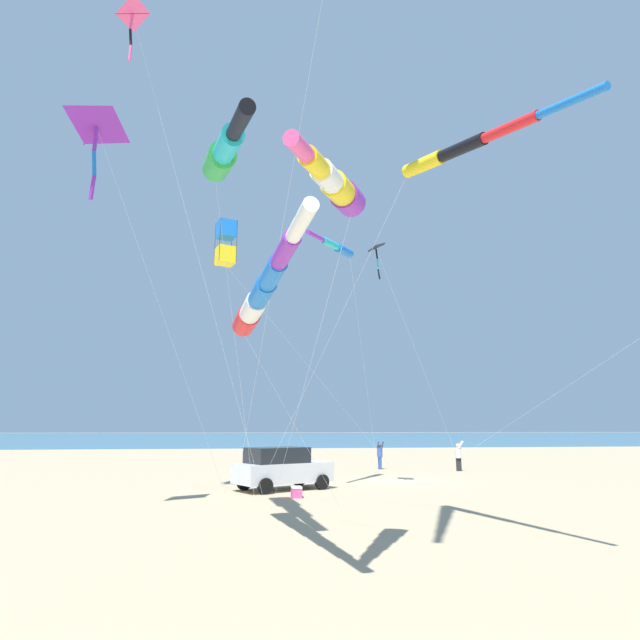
{
  "coord_description": "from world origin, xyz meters",
  "views": [
    {
      "loc": [
        27.39,
        -8.03,
        2.7
      ],
      "look_at": [
        9.61,
        -5.56,
        6.43
      ],
      "focal_mm": 29.18,
      "sensor_mm": 36.0,
      "label": 1
    }
  ],
  "objects_px": {
    "parked_car": "(282,468)",
    "kite_delta_white_trailing": "(132,15)",
    "kite_box_teal_far_right": "(226,243)",
    "person_adult_flyer": "(380,454)",
    "kite_delta_small_distant": "(376,249)",
    "person_child_green_jacket": "(458,454)",
    "kite_windsock_blue_topmost": "(458,150)",
    "kite_windsock_long_streamer_right": "(335,185)",
    "cooler_box": "(296,492)",
    "kite_windsock_magenta_far_left": "(337,247)",
    "kite_delta_orange_high_right": "(96,128)",
    "kite_windsock_black_fish_shape": "(223,154)",
    "kite_windsock_yellow_midlevel": "(259,297)"
  },
  "relations": [
    {
      "from": "parked_car",
      "to": "kite_delta_white_trailing",
      "type": "distance_m",
      "value": 20.01
    },
    {
      "from": "kite_box_teal_far_right",
      "to": "person_adult_flyer",
      "type": "bearing_deg",
      "value": 135.92
    },
    {
      "from": "kite_delta_small_distant",
      "to": "person_adult_flyer",
      "type": "bearing_deg",
      "value": 165.94
    },
    {
      "from": "person_child_green_jacket",
      "to": "kite_windsock_blue_topmost",
      "type": "bearing_deg",
      "value": -21.4
    },
    {
      "from": "person_child_green_jacket",
      "to": "kite_windsock_long_streamer_right",
      "type": "distance_m",
      "value": 26.88
    },
    {
      "from": "cooler_box",
      "to": "kite_windsock_magenta_far_left",
      "type": "height_order",
      "value": "kite_windsock_magenta_far_left"
    },
    {
      "from": "kite_windsock_magenta_far_left",
      "to": "kite_delta_orange_high_right",
      "type": "bearing_deg",
      "value": -50.27
    },
    {
      "from": "kite_windsock_long_streamer_right",
      "to": "person_adult_flyer",
      "type": "bearing_deg",
      "value": 163.99
    },
    {
      "from": "person_child_green_jacket",
      "to": "kite_delta_white_trailing",
      "type": "distance_m",
      "value": 29.49
    },
    {
      "from": "kite_windsock_long_streamer_right",
      "to": "kite_delta_small_distant",
      "type": "height_order",
      "value": "kite_delta_small_distant"
    },
    {
      "from": "kite_windsock_black_fish_shape",
      "to": "kite_windsock_yellow_midlevel",
      "type": "relative_size",
      "value": 1.03
    },
    {
      "from": "person_adult_flyer",
      "to": "kite_delta_orange_high_right",
      "type": "distance_m",
      "value": 25.95
    },
    {
      "from": "kite_box_teal_far_right",
      "to": "parked_car",
      "type": "bearing_deg",
      "value": 81.55
    },
    {
      "from": "kite_delta_white_trailing",
      "to": "cooler_box",
      "type": "bearing_deg",
      "value": 109.75
    },
    {
      "from": "kite_delta_orange_high_right",
      "to": "kite_windsock_long_streamer_right",
      "type": "distance_m",
      "value": 10.92
    },
    {
      "from": "cooler_box",
      "to": "person_adult_flyer",
      "type": "xyz_separation_m",
      "value": [
        -13.54,
        6.87,
        0.81
      ]
    },
    {
      "from": "kite_windsock_black_fish_shape",
      "to": "kite_windsock_blue_topmost",
      "type": "distance_m",
      "value": 6.75
    },
    {
      "from": "kite_box_teal_far_right",
      "to": "kite_windsock_blue_topmost",
      "type": "xyz_separation_m",
      "value": [
        12.78,
        6.52,
        -1.77
      ]
    },
    {
      "from": "kite_delta_small_distant",
      "to": "kite_windsock_blue_topmost",
      "type": "bearing_deg",
      "value": -3.64
    },
    {
      "from": "cooler_box",
      "to": "kite_delta_white_trailing",
      "type": "distance_m",
      "value": 20.33
    },
    {
      "from": "cooler_box",
      "to": "kite_windsock_blue_topmost",
      "type": "distance_m",
      "value": 14.04
    },
    {
      "from": "kite_delta_small_distant",
      "to": "kite_windsock_yellow_midlevel",
      "type": "bearing_deg",
      "value": -27.66
    },
    {
      "from": "kite_delta_orange_high_right",
      "to": "kite_windsock_yellow_midlevel",
      "type": "xyz_separation_m",
      "value": [
        4.21,
        5.48,
        -6.72
      ]
    },
    {
      "from": "kite_delta_white_trailing",
      "to": "kite_delta_orange_high_right",
      "type": "xyz_separation_m",
      "value": [
        2.35,
        -0.21,
        -6.56
      ]
    },
    {
      "from": "kite_windsock_black_fish_shape",
      "to": "kite_box_teal_far_right",
      "type": "bearing_deg",
      "value": -178.05
    },
    {
      "from": "kite_delta_orange_high_right",
      "to": "kite_delta_white_trailing",
      "type": "bearing_deg",
      "value": 174.78
    },
    {
      "from": "kite_box_teal_far_right",
      "to": "kite_windsock_yellow_midlevel",
      "type": "height_order",
      "value": "kite_box_teal_far_right"
    },
    {
      "from": "parked_car",
      "to": "kite_delta_small_distant",
      "type": "height_order",
      "value": "kite_delta_small_distant"
    },
    {
      "from": "cooler_box",
      "to": "kite_delta_white_trailing",
      "type": "xyz_separation_m",
      "value": [
        2.55,
        -7.09,
        18.88
      ]
    },
    {
      "from": "parked_car",
      "to": "kite_delta_white_trailing",
      "type": "bearing_deg",
      "value": -52.23
    },
    {
      "from": "cooler_box",
      "to": "kite_delta_orange_high_right",
      "type": "xyz_separation_m",
      "value": [
        4.9,
        -7.31,
        12.32
      ]
    },
    {
      "from": "person_child_green_jacket",
      "to": "kite_box_teal_far_right",
      "type": "xyz_separation_m",
      "value": [
        8.42,
        -14.83,
        10.54
      ]
    },
    {
      "from": "person_adult_flyer",
      "to": "kite_box_teal_far_right",
      "type": "height_order",
      "value": "kite_box_teal_far_right"
    },
    {
      "from": "kite_windsock_magenta_far_left",
      "to": "kite_delta_white_trailing",
      "type": "height_order",
      "value": "kite_delta_white_trailing"
    },
    {
      "from": "kite_delta_white_trailing",
      "to": "kite_windsock_magenta_far_left",
      "type": "bearing_deg",
      "value": 120.87
    },
    {
      "from": "cooler_box",
      "to": "kite_delta_white_trailing",
      "type": "height_order",
      "value": "kite_delta_white_trailing"
    },
    {
      "from": "kite_box_teal_far_right",
      "to": "kite_windsock_long_streamer_right",
      "type": "distance_m",
      "value": 15.58
    },
    {
      "from": "parked_car",
      "to": "kite_delta_small_distant",
      "type": "bearing_deg",
      "value": 81.46
    },
    {
      "from": "person_adult_flyer",
      "to": "kite_delta_white_trailing",
      "type": "height_order",
      "value": "kite_delta_white_trailing"
    },
    {
      "from": "kite_windsock_magenta_far_left",
      "to": "person_child_green_jacket",
      "type": "bearing_deg",
      "value": 132.16
    },
    {
      "from": "kite_windsock_black_fish_shape",
      "to": "kite_windsock_yellow_midlevel",
      "type": "distance_m",
      "value": 5.34
    },
    {
      "from": "kite_windsock_long_streamer_right",
      "to": "kite_delta_small_distant",
      "type": "relative_size",
      "value": 0.96
    },
    {
      "from": "kite_windsock_black_fish_shape",
      "to": "kite_windsock_blue_topmost",
      "type": "height_order",
      "value": "kite_windsock_black_fish_shape"
    },
    {
      "from": "kite_box_teal_far_right",
      "to": "kite_windsock_black_fish_shape",
      "type": "xyz_separation_m",
      "value": [
        10.2,
        0.35,
        -0.91
      ]
    },
    {
      "from": "parked_car",
      "to": "kite_windsock_yellow_midlevel",
      "type": "height_order",
      "value": "kite_windsock_yellow_midlevel"
    },
    {
      "from": "kite_windsock_blue_topmost",
      "to": "kite_delta_small_distant",
      "type": "xyz_separation_m",
      "value": [
        -11.7,
        0.74,
        1.43
      ]
    },
    {
      "from": "kite_box_teal_far_right",
      "to": "kite_delta_orange_high_right",
      "type": "xyz_separation_m",
      "value": [
        7.94,
        -4.02,
        0.96
      ]
    },
    {
      "from": "parked_car",
      "to": "cooler_box",
      "type": "xyz_separation_m",
      "value": [
        2.62,
        0.43,
        -0.74
      ]
    },
    {
      "from": "kite_windsock_black_fish_shape",
      "to": "kite_windsock_blue_topmost",
      "type": "relative_size",
      "value": 0.75
    },
    {
      "from": "kite_box_teal_far_right",
      "to": "kite_delta_small_distant",
      "type": "relative_size",
      "value": 1.1
    }
  ]
}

